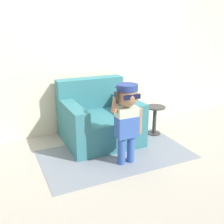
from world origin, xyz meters
The scene contains 6 objects.
ground_plane centered at (0.00, 0.00, 0.00)m, with size 10.00×10.00×0.00m, color #ADA89E.
wall_back centered at (0.00, 0.69, 1.30)m, with size 10.00×0.05×2.60m.
armchair centered at (-0.23, 0.17, 0.31)m, with size 1.03×0.97×0.87m.
person_child centered at (-0.19, -0.62, 0.66)m, with size 0.41×0.30×0.99m.
side_table centered at (0.63, 0.00, 0.27)m, with size 0.31×0.31×0.45m.
rug centered at (-0.21, -0.37, 0.00)m, with size 1.93×1.10×0.01m.
Camera 1 is at (-1.58, -3.17, 1.63)m, focal length 42.00 mm.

